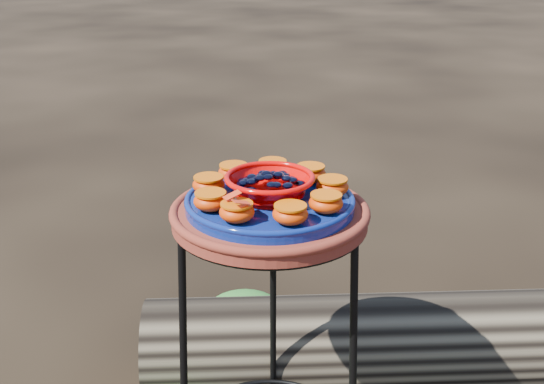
{
  "coord_description": "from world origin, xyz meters",
  "views": [
    {
      "loc": [
        0.05,
        -1.29,
        1.28
      ],
      "look_at": [
        0.0,
        0.0,
        0.77
      ],
      "focal_mm": 45.0,
      "sensor_mm": 36.0,
      "label": 1
    }
  ],
  "objects_px": {
    "plant_stand": "(270,364)",
    "driftwood_log": "(416,343)",
    "red_bowl": "(270,187)",
    "terracotta_saucer": "(270,216)",
    "cobalt_plate": "(270,203)"
  },
  "relations": [
    {
      "from": "cobalt_plate",
      "to": "red_bowl",
      "type": "xyz_separation_m",
      "value": [
        0.0,
        0.0,
        0.04
      ]
    },
    {
      "from": "red_bowl",
      "to": "plant_stand",
      "type": "bearing_deg",
      "value": 0.0
    },
    {
      "from": "terracotta_saucer",
      "to": "cobalt_plate",
      "type": "distance_m",
      "value": 0.03
    },
    {
      "from": "cobalt_plate",
      "to": "red_bowl",
      "type": "height_order",
      "value": "red_bowl"
    },
    {
      "from": "terracotta_saucer",
      "to": "cobalt_plate",
      "type": "bearing_deg",
      "value": 0.0
    },
    {
      "from": "terracotta_saucer",
      "to": "driftwood_log",
      "type": "relative_size",
      "value": 0.26
    },
    {
      "from": "cobalt_plate",
      "to": "plant_stand",
      "type": "bearing_deg",
      "value": 0.0
    },
    {
      "from": "plant_stand",
      "to": "driftwood_log",
      "type": "height_order",
      "value": "plant_stand"
    },
    {
      "from": "cobalt_plate",
      "to": "driftwood_log",
      "type": "bearing_deg",
      "value": 44.21
    },
    {
      "from": "red_bowl",
      "to": "driftwood_log",
      "type": "xyz_separation_m",
      "value": [
        0.41,
        0.4,
        -0.63
      ]
    },
    {
      "from": "plant_stand",
      "to": "red_bowl",
      "type": "xyz_separation_m",
      "value": [
        0.0,
        0.0,
        0.43
      ]
    },
    {
      "from": "plant_stand",
      "to": "cobalt_plate",
      "type": "distance_m",
      "value": 0.39
    },
    {
      "from": "red_bowl",
      "to": "driftwood_log",
      "type": "relative_size",
      "value": 0.11
    },
    {
      "from": "plant_stand",
      "to": "terracotta_saucer",
      "type": "distance_m",
      "value": 0.37
    },
    {
      "from": "plant_stand",
      "to": "driftwood_log",
      "type": "xyz_separation_m",
      "value": [
        0.41,
        0.4,
        -0.2
      ]
    }
  ]
}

